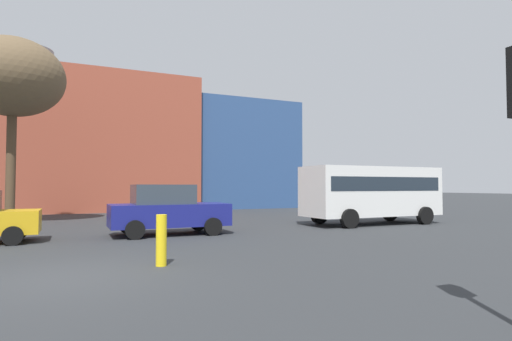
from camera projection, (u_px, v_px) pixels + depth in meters
ground_plane at (64, 278)px, 8.11m from camera, size 200.00×200.00×0.00m
building_backdrop at (22, 145)px, 30.23m from camera, size 42.50×10.08×12.01m
parked_car_2 at (168, 210)px, 15.34m from camera, size 4.32×2.12×1.87m
white_bus at (371, 190)px, 19.67m from camera, size 6.80×2.62×2.72m
bare_tree_1 at (13, 78)px, 19.82m from camera, size 4.74×4.74×8.99m
bollard_yellow_0 at (161, 240)px, 9.31m from camera, size 0.24×0.24×1.16m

